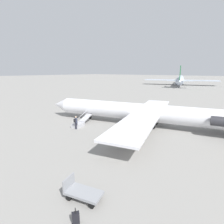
# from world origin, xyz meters

# --- Properties ---
(ground_plane) EXTENTS (600.00, 600.00, 0.00)m
(ground_plane) POSITION_xyz_m (0.00, 0.00, 0.00)
(ground_plane) COLOR gray
(airplane_main) EXTENTS (29.36, 22.80, 6.36)m
(airplane_main) POSITION_xyz_m (-0.87, -0.24, 1.90)
(airplane_main) COLOR silver
(airplane_main) RESTS_ON ground
(airplane_far_right) EXTENTS (37.62, 48.06, 9.76)m
(airplane_far_right) POSITION_xyz_m (20.02, -78.75, 2.90)
(airplane_far_right) COLOR silver
(airplane_far_right) RESTS_ON ground
(boarding_stairs) EXTENTS (2.08, 4.14, 1.62)m
(boarding_stairs) POSITION_xyz_m (5.93, 5.56, 0.36)
(boarding_stairs) COLOR #B2B2B7
(boarding_stairs) RESTS_ON ground
(passenger) EXTENTS (0.41, 0.56, 1.74)m
(passenger) POSITION_xyz_m (5.26, 6.74, 1.00)
(passenger) COLOR #23232D
(passenger) RESTS_ON ground
(luggage_cart) EXTENTS (2.41, 1.65, 1.22)m
(luggage_cart) POSITION_xyz_m (-5.11, 14.91, 0.46)
(luggage_cart) COLOR gray
(luggage_cart) RESTS_ON ground
(suitcase) EXTENTS (0.38, 0.42, 0.88)m
(suitcase) POSITION_xyz_m (-6.20, 16.28, 0.33)
(suitcase) COLOR black
(suitcase) RESTS_ON ground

